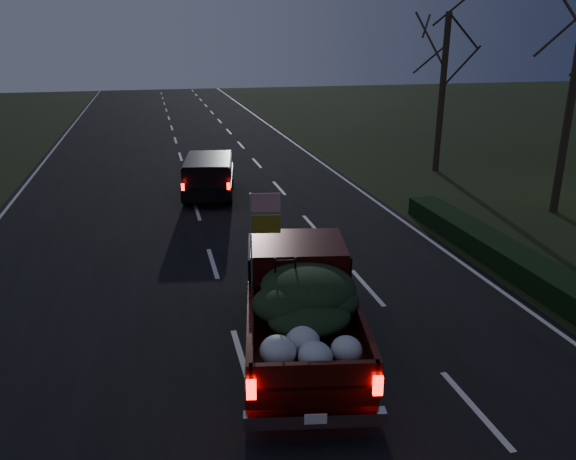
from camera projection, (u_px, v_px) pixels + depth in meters
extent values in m
plane|color=black|center=(242.00, 359.00, 11.02)|extent=(120.00, 120.00, 0.00)
cube|color=black|center=(242.00, 358.00, 11.02)|extent=(14.00, 120.00, 0.02)
cube|color=black|center=(504.00, 255.00, 15.42)|extent=(1.00, 10.00, 0.60)
cylinder|color=black|center=(573.00, 91.00, 18.85)|extent=(0.28, 0.28, 8.50)
cylinder|color=black|center=(442.00, 94.00, 25.30)|extent=(0.28, 0.28, 7.00)
cube|color=#350B07|center=(300.00, 317.00, 11.30)|extent=(3.07, 5.62, 0.58)
cube|color=#350B07|center=(297.00, 263.00, 11.94)|extent=(2.25, 2.04, 0.96)
cube|color=black|center=(298.00, 258.00, 11.90)|extent=(2.33, 1.95, 0.58)
cube|color=#350B07|center=(306.00, 338.00, 9.89)|extent=(2.48, 3.29, 0.06)
ellipsoid|color=black|center=(307.00, 301.00, 10.23)|extent=(2.03, 2.19, 0.64)
cylinder|color=gray|center=(251.00, 247.00, 10.74)|extent=(0.03, 0.03, 2.13)
cube|color=red|center=(266.00, 203.00, 10.47)|extent=(0.55, 0.12, 0.36)
cube|color=gold|center=(266.00, 224.00, 10.61)|extent=(0.55, 0.12, 0.36)
cube|color=black|center=(209.00, 181.00, 22.20)|extent=(2.48, 4.56, 0.54)
cube|color=black|center=(208.00, 167.00, 21.79)|extent=(2.18, 3.39, 0.72)
cube|color=black|center=(208.00, 165.00, 21.76)|extent=(2.26, 3.31, 0.43)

